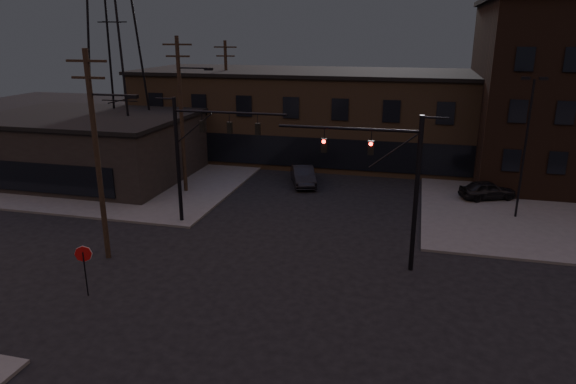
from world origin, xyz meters
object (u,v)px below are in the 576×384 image
(car_crossing, at_px, (303,175))
(stop_sign, at_px, (84,259))
(traffic_signal_far, at_px, (196,147))
(parked_car_lot_a, at_px, (487,190))
(traffic_signal_near, at_px, (394,176))

(car_crossing, bearing_deg, stop_sign, -125.33)
(traffic_signal_far, xyz_separation_m, stop_sign, (-1.28, -9.99, -3.17))
(parked_car_lot_a, height_order, car_crossing, car_crossing)
(traffic_signal_near, xyz_separation_m, parked_car_lot_a, (6.22, 12.98, -4.11))
(traffic_signal_far, relative_size, parked_car_lot_a, 2.02)
(traffic_signal_near, xyz_separation_m, stop_sign, (-13.36, -6.49, -3.09))
(stop_sign, distance_m, parked_car_lot_a, 27.62)
(traffic_signal_far, height_order, parked_car_lot_a, traffic_signal_far)
(parked_car_lot_a, bearing_deg, traffic_signal_far, 94.88)
(stop_sign, height_order, parked_car_lot_a, stop_sign)
(traffic_signal_near, xyz_separation_m, traffic_signal_far, (-12.07, 3.50, 0.08))
(parked_car_lot_a, bearing_deg, car_crossing, 64.42)
(traffic_signal_near, distance_m, stop_sign, 15.17)
(parked_car_lot_a, distance_m, car_crossing, 13.85)
(stop_sign, bearing_deg, car_crossing, 74.14)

